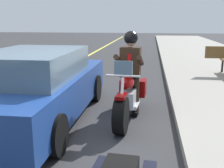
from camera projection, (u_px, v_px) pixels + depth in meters
name	position (u px, v px, depth m)	size (l,w,h in m)	color
ground_plane	(66.00, 130.00, 5.05)	(80.00, 80.00, 0.00)	#333335
motorcycle_main	(129.00, 96.00, 5.60)	(2.22, 0.69, 1.26)	black
rider_main	(130.00, 66.00, 5.65)	(0.65, 0.58, 1.74)	black
car_silver	(37.00, 86.00, 5.41)	(4.60, 1.92, 1.40)	navy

